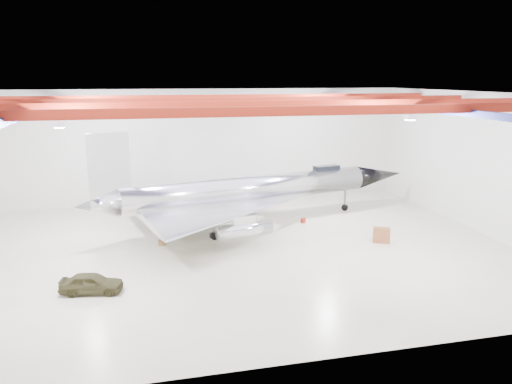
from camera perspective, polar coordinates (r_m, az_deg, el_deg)
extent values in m
plane|color=beige|center=(36.04, -2.85, -6.60)|extent=(40.00, 40.00, 0.00)
plane|color=silver|center=(49.23, -6.15, 5.24)|extent=(40.00, 0.00, 40.00)
plane|color=silver|center=(42.91, 24.36, 3.01)|extent=(0.00, 30.00, 30.00)
plane|color=#0A0F38|center=(33.98, -3.06, 11.16)|extent=(40.00, 40.00, 0.00)
cube|color=maroon|center=(25.22, 0.69, 9.18)|extent=(39.50, 0.25, 0.50)
cube|color=maroon|center=(31.06, -2.04, 9.89)|extent=(39.50, 0.25, 0.50)
cube|color=maroon|center=(36.95, -3.90, 10.36)|extent=(39.50, 0.25, 0.50)
cube|color=maroon|center=(42.88, -5.26, 10.70)|extent=(39.50, 0.25, 0.50)
cube|color=#0C104B|center=(33.98, -23.61, 8.59)|extent=(0.25, 29.50, 0.40)
cube|color=#0C104B|center=(38.05, 15.29, 9.56)|extent=(0.25, 29.50, 0.40)
cube|color=silver|center=(27.78, -21.54, 7.19)|extent=(0.55, 0.55, 0.25)
cube|color=silver|center=(31.88, 17.21, 8.15)|extent=(0.55, 0.55, 0.25)
cube|color=silver|center=(39.67, -19.21, 8.85)|extent=(0.55, 0.55, 0.25)
cube|color=silver|center=(42.64, 8.98, 9.64)|extent=(0.55, 0.55, 0.25)
cylinder|color=silver|center=(41.46, -0.66, 0.36)|extent=(21.45, 6.75, 2.15)
cone|color=black|center=(48.60, 13.82, 1.86)|extent=(5.71, 3.26, 2.15)
cone|color=silver|center=(38.02, -17.77, -1.44)|extent=(3.61, 2.80, 2.15)
cube|color=silver|center=(37.61, -16.44, 2.86)|extent=(2.97, 0.78, 4.84)
cube|color=black|center=(44.89, 8.06, 2.67)|extent=(2.49, 1.35, 0.54)
cylinder|color=silver|center=(35.35, -1.30, -4.41)|extent=(4.20, 1.83, 0.97)
cylinder|color=silver|center=(37.71, -3.00, -3.31)|extent=(4.20, 1.83, 0.97)
cylinder|color=silver|center=(43.52, -6.32, -1.15)|extent=(4.20, 1.83, 0.97)
cylinder|color=silver|center=(45.99, -7.45, -0.41)|extent=(4.20, 1.83, 0.97)
cylinder|color=#59595B|center=(46.76, 10.13, -0.96)|extent=(0.19, 0.19, 1.93)
cylinder|color=black|center=(46.92, 10.10, -1.75)|extent=(0.64, 0.36, 0.60)
cylinder|color=#59595B|center=(37.96, -4.81, -4.07)|extent=(0.19, 0.19, 1.93)
cylinder|color=black|center=(38.16, -4.79, -5.03)|extent=(0.64, 0.36, 0.60)
cylinder|color=#59595B|center=(42.83, -7.41, -2.16)|extent=(0.19, 0.19, 1.93)
cylinder|color=black|center=(43.00, -7.38, -3.01)|extent=(0.64, 0.36, 0.60)
imported|color=#39351C|center=(30.43, -18.29, -9.86)|extent=(3.72, 2.02, 1.20)
cube|color=brown|center=(38.52, 14.14, -4.80)|extent=(1.38, 1.07, 1.13)
cube|color=olive|center=(37.57, -10.67, -5.68)|extent=(0.61, 0.51, 0.39)
cube|color=#AA1C11|center=(42.48, -4.29, -3.34)|extent=(0.47, 0.39, 0.32)
cylinder|color=#59595B|center=(38.69, -5.06, -4.94)|extent=(0.56, 0.56, 0.40)
cube|color=olive|center=(41.95, -3.48, -3.48)|extent=(0.71, 0.65, 0.40)
cylinder|color=#AA1C11|center=(42.63, 5.42, -3.25)|extent=(0.53, 0.53, 0.39)
cube|color=olive|center=(39.70, -8.04, -4.59)|extent=(0.49, 0.40, 0.34)
cylinder|color=#59595B|center=(45.39, -2.35, -2.22)|extent=(0.42, 0.42, 0.36)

